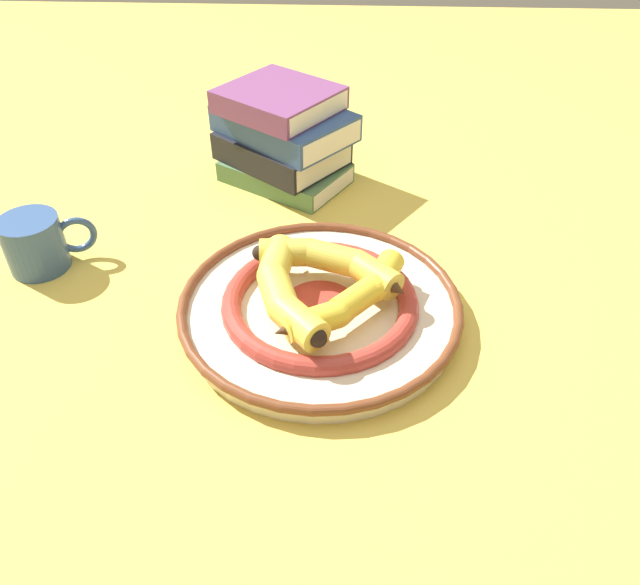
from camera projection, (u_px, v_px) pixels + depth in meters
ground_plane at (329, 331)px, 0.76m from camera, size 2.80×2.80×0.00m
decorative_bowl at (320, 306)px, 0.77m from camera, size 0.35×0.35×0.04m
banana_a at (283, 289)px, 0.73m from camera, size 0.09×0.20×0.04m
banana_b at (350, 300)px, 0.72m from camera, size 0.16×0.16×0.03m
banana_c at (333, 262)px, 0.78m from camera, size 0.20×0.11×0.04m
book_stack at (283, 136)px, 1.00m from camera, size 0.25×0.24×0.15m
coffee_mug at (36, 243)px, 0.84m from camera, size 0.12×0.08×0.08m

